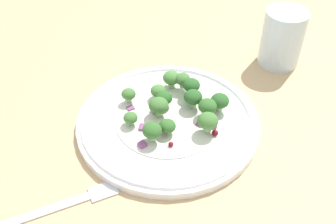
% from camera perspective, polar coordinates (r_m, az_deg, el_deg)
% --- Properties ---
extents(ground_plane, '(1.80, 1.80, 0.02)m').
position_cam_1_polar(ground_plane, '(0.60, 0.78, -4.16)').
color(ground_plane, tan).
extents(plate, '(0.27, 0.27, 0.02)m').
position_cam_1_polar(plate, '(0.60, 0.00, -1.29)').
color(plate, white).
rests_on(plate, ground_plane).
extents(dressing_pool, '(0.16, 0.16, 0.00)m').
position_cam_1_polar(dressing_pool, '(0.60, 0.00, -0.99)').
color(dressing_pool, white).
rests_on(dressing_pool, plate).
extents(broccoli_floret_0, '(0.03, 0.03, 0.03)m').
position_cam_1_polar(broccoli_floret_0, '(0.59, -1.12, 0.98)').
color(broccoli_floret_0, '#8EB77A').
rests_on(broccoli_floret_0, plate).
extents(broccoli_floret_1, '(0.03, 0.03, 0.03)m').
position_cam_1_polar(broccoli_floret_1, '(0.59, 5.64, 0.78)').
color(broccoli_floret_1, '#ADD18E').
rests_on(broccoli_floret_1, plate).
extents(broccoli_floret_2, '(0.02, 0.02, 0.02)m').
position_cam_1_polar(broccoli_floret_2, '(0.62, -1.38, 2.98)').
color(broccoli_floret_2, '#9EC684').
rests_on(broccoli_floret_2, plate).
extents(broccoli_floret_3, '(0.02, 0.02, 0.02)m').
position_cam_1_polar(broccoli_floret_3, '(0.62, -5.64, 2.52)').
color(broccoli_floret_3, '#ADD18E').
rests_on(broccoli_floret_3, plate).
extents(broccoli_floret_4, '(0.03, 0.03, 0.03)m').
position_cam_1_polar(broccoli_floret_4, '(0.61, 7.39, 1.54)').
color(broccoli_floret_4, '#9EC684').
rests_on(broccoli_floret_4, plate).
extents(broccoli_floret_5, '(0.03, 0.03, 0.03)m').
position_cam_1_polar(broccoli_floret_5, '(0.62, 3.35, 3.78)').
color(broccoli_floret_5, '#9EC684').
rests_on(broccoli_floret_5, plate).
extents(broccoli_floret_6, '(0.03, 0.03, 0.03)m').
position_cam_1_polar(broccoli_floret_6, '(0.57, 5.70, -1.31)').
color(broccoli_floret_6, '#9EC684').
rests_on(broccoli_floret_6, plate).
extents(broccoli_floret_7, '(0.03, 0.03, 0.03)m').
position_cam_1_polar(broccoli_floret_7, '(0.61, -0.58, 1.95)').
color(broccoli_floret_7, '#9EC684').
rests_on(broccoli_floret_7, plate).
extents(broccoli_floret_8, '(0.03, 0.03, 0.03)m').
position_cam_1_polar(broccoli_floret_8, '(0.65, 0.49, 4.84)').
color(broccoli_floret_8, '#9EC684').
rests_on(broccoli_floret_8, plate).
extents(broccoli_floret_9, '(0.02, 0.02, 0.02)m').
position_cam_1_polar(broccoli_floret_9, '(0.58, -5.36, -0.86)').
color(broccoli_floret_9, '#8EB77A').
rests_on(broccoli_floret_9, plate).
extents(broccoli_floret_10, '(0.02, 0.02, 0.02)m').
position_cam_1_polar(broccoli_floret_10, '(0.64, 2.11, 4.66)').
color(broccoli_floret_10, '#8EB77A').
rests_on(broccoli_floret_10, plate).
extents(broccoli_floret_11, '(0.03, 0.03, 0.03)m').
position_cam_1_polar(broccoli_floret_11, '(0.61, 3.59, 2.08)').
color(broccoli_floret_11, '#8EB77A').
rests_on(broccoli_floret_11, plate).
extents(broccoli_floret_12, '(0.03, 0.03, 0.03)m').
position_cam_1_polar(broccoli_floret_12, '(0.55, -2.18, -2.79)').
color(broccoli_floret_12, '#9EC684').
rests_on(broccoli_floret_12, plate).
extents(broccoli_floret_13, '(0.02, 0.02, 0.02)m').
position_cam_1_polar(broccoli_floret_13, '(0.57, -0.20, -1.96)').
color(broccoli_floret_13, '#9EC684').
rests_on(broccoli_floret_13, plate).
extents(cranberry_0, '(0.01, 0.01, 0.01)m').
position_cam_1_polar(cranberry_0, '(0.64, -0.79, 2.66)').
color(cranberry_0, maroon).
rests_on(cranberry_0, plate).
extents(cranberry_1, '(0.01, 0.01, 0.01)m').
position_cam_1_polar(cranberry_1, '(0.61, 5.19, 0.10)').
color(cranberry_1, maroon).
rests_on(cranberry_1, plate).
extents(cranberry_2, '(0.01, 0.01, 0.01)m').
position_cam_1_polar(cranberry_2, '(0.58, 6.71, -3.01)').
color(cranberry_2, maroon).
rests_on(cranberry_2, plate).
extents(cranberry_3, '(0.01, 0.01, 0.01)m').
position_cam_1_polar(cranberry_3, '(0.57, -0.03, -2.90)').
color(cranberry_3, '#4C0A14').
rests_on(cranberry_3, plate).
extents(cranberry_4, '(0.01, 0.01, 0.01)m').
position_cam_1_polar(cranberry_4, '(0.57, -2.59, -2.97)').
color(cranberry_4, maroon).
rests_on(cranberry_4, plate).
extents(cranberry_5, '(0.01, 0.01, 0.01)m').
position_cam_1_polar(cranberry_5, '(0.56, 0.41, -4.61)').
color(cranberry_5, maroon).
rests_on(cranberry_5, plate).
extents(onion_bit_0, '(0.02, 0.02, 0.00)m').
position_cam_1_polar(onion_bit_0, '(0.58, -3.68, -2.20)').
color(onion_bit_0, '#934C84').
rests_on(onion_bit_0, plate).
extents(onion_bit_1, '(0.01, 0.01, 0.01)m').
position_cam_1_polar(onion_bit_1, '(0.61, -2.01, 0.32)').
color(onion_bit_1, '#934C84').
rests_on(onion_bit_1, plate).
extents(onion_bit_2, '(0.01, 0.01, 0.01)m').
position_cam_1_polar(onion_bit_2, '(0.59, 6.48, -1.81)').
color(onion_bit_2, '#A35B93').
rests_on(onion_bit_2, plate).
extents(onion_bit_3, '(0.01, 0.01, 0.00)m').
position_cam_1_polar(onion_bit_3, '(0.56, -3.48, -4.85)').
color(onion_bit_3, '#934C84').
rests_on(onion_bit_3, plate).
extents(onion_bit_4, '(0.01, 0.01, 0.00)m').
position_cam_1_polar(onion_bit_4, '(0.62, -5.36, 0.53)').
color(onion_bit_4, '#934C84').
rests_on(onion_bit_4, plate).
extents(onion_bit_5, '(0.01, 0.01, 0.00)m').
position_cam_1_polar(onion_bit_5, '(0.59, 4.49, -1.74)').
color(onion_bit_5, '#934C84').
rests_on(onion_bit_5, plate).
extents(fork, '(0.19, 0.05, 0.01)m').
position_cam_1_polar(fork, '(0.53, -15.85, -12.91)').
color(fork, silver).
rests_on(fork, ground_plane).
extents(water_glass, '(0.07, 0.07, 0.10)m').
position_cam_1_polar(water_glass, '(0.74, 15.95, 10.12)').
color(water_glass, silver).
rests_on(water_glass, ground_plane).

